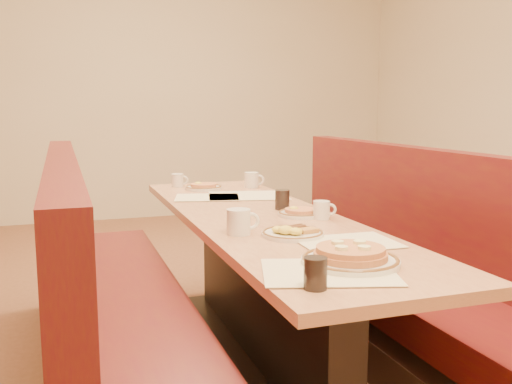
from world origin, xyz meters
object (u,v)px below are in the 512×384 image
object	(u,v)px
diner_table	(262,292)
soda_tumbler_near	(315,273)
soda_tumbler_mid	(282,200)
booth_right	(393,280)
coffee_mug_a	(322,210)
coffee_mug_b	(240,221)
coffee_mug_d	(178,180)
coffee_mug_c	(252,180)
eggs_plate	(292,233)
booth_left	(107,312)
pancake_plate	(350,258)

from	to	relation	value
diner_table	soda_tumbler_near	xyz separation A→B (m)	(-0.23, -1.08, 0.42)
diner_table	soda_tumbler_mid	xyz separation A→B (m)	(0.15, 0.12, 0.43)
booth_right	soda_tumbler_mid	xyz separation A→B (m)	(-0.58, 0.12, 0.44)
diner_table	coffee_mug_a	bearing A→B (deg)	-34.80
diner_table	coffee_mug_b	world-z (taller)	coffee_mug_b
coffee_mug_d	coffee_mug_c	bearing A→B (deg)	-9.91
diner_table	coffee_mug_d	size ratio (longest dim) A/B	22.85
eggs_plate	soda_tumbler_near	xyz separation A→B (m)	(-0.19, -0.63, 0.03)
eggs_plate	coffee_mug_c	xyz separation A→B (m)	(0.29, 1.36, 0.04)
coffee_mug_b	soda_tumbler_mid	distance (m)	0.60
coffee_mug_b	soda_tumbler_mid	size ratio (longest dim) A/B	1.37
diner_table	coffee_mug_c	bearing A→B (deg)	74.39
booth_left	pancake_plate	distance (m)	1.22
coffee_mug_a	pancake_plate	bearing A→B (deg)	-97.20
booth_right	pancake_plate	world-z (taller)	booth_right
diner_table	coffee_mug_b	xyz separation A→B (m)	(-0.22, -0.35, 0.43)
soda_tumbler_mid	diner_table	bearing A→B (deg)	-140.75
booth_left	coffee_mug_c	xyz separation A→B (m)	(0.99, 0.91, 0.44)
coffee_mug_a	booth_right	bearing A→B (deg)	29.59
diner_table	coffee_mug_a	world-z (taller)	coffee_mug_a
booth_left	eggs_plate	size ratio (longest dim) A/B	10.06
diner_table	soda_tumbler_near	size ratio (longest dim) A/B	26.93
soda_tumbler_mid	coffee_mug_d	bearing A→B (deg)	108.95
diner_table	coffee_mug_c	xyz separation A→B (m)	(0.25, 0.91, 0.43)
diner_table	coffee_mug_b	bearing A→B (deg)	-122.57
booth_left	coffee_mug_d	size ratio (longest dim) A/B	22.85
booth_left	booth_right	bearing A→B (deg)	0.00
coffee_mug_d	soda_tumbler_mid	world-z (taller)	soda_tumbler_mid
eggs_plate	coffee_mug_c	world-z (taller)	coffee_mug_c
diner_table	soda_tumbler_mid	bearing A→B (deg)	39.25
pancake_plate	eggs_plate	xyz separation A→B (m)	(-0.02, 0.44, -0.01)
booth_right	coffee_mug_b	bearing A→B (deg)	-160.06
eggs_plate	coffee_mug_d	world-z (taller)	coffee_mug_d
coffee_mug_a	soda_tumbler_mid	xyz separation A→B (m)	(-0.08, 0.28, 0.01)
coffee_mug_c	soda_tumbler_mid	size ratio (longest dim) A/B	1.25
diner_table	pancake_plate	size ratio (longest dim) A/B	7.77
coffee_mug_c	soda_tumbler_mid	world-z (taller)	soda_tumbler_mid
soda_tumbler_near	soda_tumbler_mid	xyz separation A→B (m)	(0.37, 1.20, 0.00)
diner_table	coffee_mug_d	xyz separation A→B (m)	(-0.19, 1.10, 0.42)
soda_tumbler_near	soda_tumbler_mid	bearing A→B (deg)	72.71
diner_table	pancake_plate	bearing A→B (deg)	-90.80
booth_right	coffee_mug_d	bearing A→B (deg)	129.88
coffee_mug_b	soda_tumbler_mid	bearing A→B (deg)	56.65
coffee_mug_b	pancake_plate	bearing A→B (deg)	-64.11
pancake_plate	soda_tumbler_mid	bearing A→B (deg)	80.94
eggs_plate	soda_tumbler_near	world-z (taller)	soda_tumbler_near
soda_tumbler_near	coffee_mug_a	bearing A→B (deg)	63.42
coffee_mug_b	coffee_mug_d	bearing A→B (deg)	93.63
coffee_mug_a	soda_tumbler_near	size ratio (longest dim) A/B	1.18
pancake_plate	eggs_plate	world-z (taller)	pancake_plate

